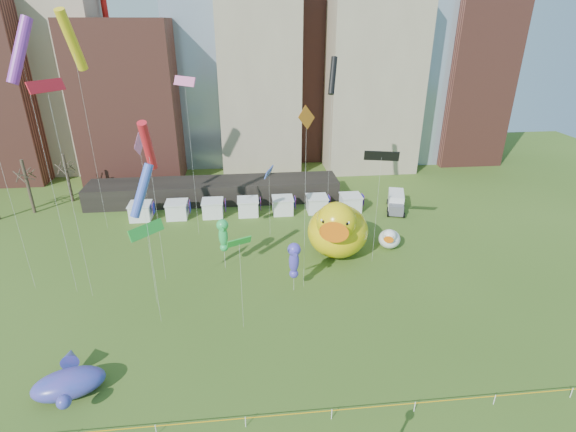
{
  "coord_description": "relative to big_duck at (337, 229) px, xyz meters",
  "views": [
    {
      "loc": [
        0.65,
        -21.39,
        25.48
      ],
      "look_at": [
        3.82,
        8.36,
        12.0
      ],
      "focal_mm": 27.0,
      "sensor_mm": 36.0,
      "label": 1
    }
  ],
  "objects": [
    {
      "name": "kite_6",
      "position": [
        -4.82,
        -6.31,
        13.74
      ],
      "size": [
        1.71,
        1.42,
        18.82
      ],
      "color": "silver",
      "rests_on": "ground"
    },
    {
      "name": "vendor_tents",
      "position": [
        -10.16,
        12.99,
        -2.35
      ],
      "size": [
        33.24,
        2.8,
        2.4
      ],
      "color": "white",
      "rests_on": "ground"
    },
    {
      "name": "kite_0",
      "position": [
        -26.39,
        -5.73,
        17.05
      ],
      "size": [
        2.12,
        2.97,
        21.13
      ],
      "color": "silver",
      "rests_on": "ground"
    },
    {
      "name": "kite_9",
      "position": [
        -23.44,
        10.4,
        7.9
      ],
      "size": [
        0.82,
        2.83,
        12.94
      ],
      "color": "silver",
      "rests_on": "ground"
    },
    {
      "name": "kite_2",
      "position": [
        0.54,
        8.85,
        16.07
      ],
      "size": [
        1.54,
        2.67,
        21.73
      ],
      "color": "silver",
      "rests_on": "ground"
    },
    {
      "name": "big_duck",
      "position": [
        0.0,
        0.0,
        0.0
      ],
      "size": [
        9.34,
        10.68,
        7.52
      ],
      "rotation": [
        0.0,
        0.0,
        -0.31
      ],
      "color": "yellow",
      "rests_on": "ground"
    },
    {
      "name": "bare_trees",
      "position": [
        -41.34,
        17.53,
        0.56
      ],
      "size": [
        8.44,
        6.44,
        8.5
      ],
      "color": "#382B21",
      "rests_on": "ground"
    },
    {
      "name": "skyline",
      "position": [
        -8.93,
        38.05,
        17.99
      ],
      "size": [
        101.0,
        23.0,
        68.0
      ],
      "color": "brown",
      "rests_on": "ground"
    },
    {
      "name": "kite_3",
      "position": [
        -11.19,
        -12.24,
        5.24
      ],
      "size": [
        2.1,
        1.22,
        9.09
      ],
      "color": "silver",
      "rests_on": "ground"
    },
    {
      "name": "caution_tape",
      "position": [
        -11.18,
        -23.01,
        -2.77
      ],
      "size": [
        50.0,
        0.06,
        0.9
      ],
      "color": "white",
      "rests_on": "ground"
    },
    {
      "name": "pavilion",
      "position": [
        -15.18,
        18.99,
        -1.85
      ],
      "size": [
        38.0,
        6.0,
        3.2
      ],
      "primitive_type": "cube",
      "color": "black",
      "rests_on": "ground"
    },
    {
      "name": "kite_1",
      "position": [
        -16.77,
        7.28,
        15.76
      ],
      "size": [
        2.8,
        2.71,
        19.84
      ],
      "color": "silver",
      "rests_on": "ground"
    },
    {
      "name": "kite_10",
      "position": [
        3.85,
        -1.89,
        9.15
      ],
      "size": [
        3.63,
        1.35,
        13.19
      ],
      "color": "silver",
      "rests_on": "ground"
    },
    {
      "name": "kite_7",
      "position": [
        -28.25,
        -4.7,
        19.85
      ],
      "size": [
        2.82,
        2.91,
        25.99
      ],
      "color": "silver",
      "rests_on": "ground"
    },
    {
      "name": "box_truck",
      "position": [
        11.53,
        12.51,
        -2.18
      ],
      "size": [
        3.75,
        6.2,
        2.48
      ],
      "rotation": [
        0.0,
        0.0,
        -0.3
      ],
      "color": "white",
      "rests_on": "ground"
    },
    {
      "name": "kite_5",
      "position": [
        -18.81,
        -10.65,
        9.54
      ],
      "size": [
        2.46,
        2.19,
        15.18
      ],
      "color": "silver",
      "rests_on": "ground"
    },
    {
      "name": "seahorse_green",
      "position": [
        -13.1,
        -1.7,
        1.01
      ],
      "size": [
        1.35,
        1.68,
        6.08
      ],
      "rotation": [
        0.0,
        0.0,
        -0.04
      ],
      "color": "silver",
      "rests_on": "ground"
    },
    {
      "name": "seahorse_purple",
      "position": [
        -5.93,
        -7.02,
        0.48
      ],
      "size": [
        1.39,
        1.72,
        5.59
      ],
      "rotation": [
        0.0,
        0.0,
        -0.04
      ],
      "color": "silver",
      "rests_on": "ground"
    },
    {
      "name": "whale_inflatable",
      "position": [
        -24.18,
        -18.55,
        -2.41
      ],
      "size": [
        5.69,
        6.6,
        2.28
      ],
      "rotation": [
        0.0,
        0.0,
        0.27
      ],
      "color": "#583DA8",
      "rests_on": "ground"
    },
    {
      "name": "kite_11",
      "position": [
        -19.66,
        -7.64,
        4.57
      ],
      "size": [
        2.8,
        2.93,
        8.58
      ],
      "color": "silver",
      "rests_on": "ground"
    },
    {
      "name": "kite_8",
      "position": [
        -19.46,
        -3.34,
        11.3
      ],
      "size": [
        0.91,
        3.08,
        17.37
      ],
      "color": "silver",
      "rests_on": "ground"
    },
    {
      "name": "kite_4",
      "position": [
        -29.12,
        10.2,
        20.07
      ],
      "size": [
        1.7,
        4.11,
        26.92
      ],
      "color": "silver",
      "rests_on": "ground"
    },
    {
      "name": "ground",
      "position": [
        -11.18,
        -23.01,
        -3.45
      ],
      "size": [
        160.0,
        160.0,
        0.0
      ],
      "primitive_type": "plane",
      "color": "#3C5A1C",
      "rests_on": "ground"
    },
    {
      "name": "kite_13",
      "position": [
        -7.51,
        5.86,
        5.24
      ],
      "size": [
        1.39,
        2.96,
        9.18
      ],
      "color": "silver",
      "rests_on": "ground"
    },
    {
      "name": "small_duck",
      "position": [
        6.8,
        1.09,
        -2.17
      ],
      "size": [
        3.65,
        3.99,
        2.78
      ],
      "rotation": [
        0.0,
        0.0,
        -0.41
      ],
      "color": "white",
      "rests_on": "ground"
    }
  ]
}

